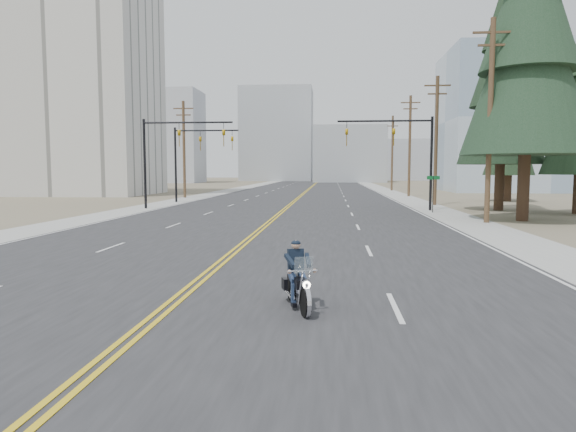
# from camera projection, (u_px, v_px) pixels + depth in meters

# --- Properties ---
(ground_plane) EXTENTS (400.00, 400.00, 0.00)m
(ground_plane) POSITION_uv_depth(u_px,v_px,m) (92.00, 372.00, 7.75)
(ground_plane) COLOR #776D56
(ground_plane) RESTS_ON ground
(road) EXTENTS (20.00, 200.00, 0.01)m
(road) POSITION_uv_depth(u_px,v_px,m) (308.00, 190.00, 77.22)
(road) COLOR #303033
(road) RESTS_ON ground
(sidewalk_left) EXTENTS (3.00, 200.00, 0.01)m
(sidewalk_left) POSITION_uv_depth(u_px,v_px,m) (232.00, 190.00, 78.18)
(sidewalk_left) COLOR #A5A5A0
(sidewalk_left) RESTS_ON ground
(sidewalk_right) EXTENTS (3.00, 200.00, 0.01)m
(sidewalk_right) POSITION_uv_depth(u_px,v_px,m) (385.00, 191.00, 76.25)
(sidewalk_right) COLOR #A5A5A0
(sidewalk_right) RESTS_ON ground
(traffic_mast_left) EXTENTS (7.10, 0.26, 7.00)m
(traffic_mast_left) POSITION_uv_depth(u_px,v_px,m) (170.00, 146.00, 39.82)
(traffic_mast_left) COLOR black
(traffic_mast_left) RESTS_ON ground
(traffic_mast_right) EXTENTS (7.10, 0.26, 7.00)m
(traffic_mast_right) POSITION_uv_depth(u_px,v_px,m) (404.00, 145.00, 38.31)
(traffic_mast_right) COLOR black
(traffic_mast_right) RESTS_ON ground
(traffic_mast_far) EXTENTS (6.10, 0.26, 7.00)m
(traffic_mast_far) POSITION_uv_depth(u_px,v_px,m) (193.00, 150.00, 47.79)
(traffic_mast_far) COLOR black
(traffic_mast_far) RESTS_ON ground
(street_sign) EXTENTS (0.90, 0.06, 2.62)m
(street_sign) POSITION_uv_depth(u_px,v_px,m) (433.00, 188.00, 36.45)
(street_sign) COLOR black
(street_sign) RESTS_ON ground
(utility_pole_b) EXTENTS (2.20, 0.30, 11.50)m
(utility_pole_b) POSITION_uv_depth(u_px,v_px,m) (490.00, 118.00, 28.99)
(utility_pole_b) COLOR brown
(utility_pole_b) RESTS_ON ground
(utility_pole_c) EXTENTS (2.20, 0.30, 11.00)m
(utility_pole_c) POSITION_uv_depth(u_px,v_px,m) (436.00, 139.00, 43.90)
(utility_pole_c) COLOR brown
(utility_pole_c) RESTS_ON ground
(utility_pole_d) EXTENTS (2.20, 0.30, 11.50)m
(utility_pole_d) POSITION_uv_depth(u_px,v_px,m) (410.00, 144.00, 58.76)
(utility_pole_d) COLOR brown
(utility_pole_d) RESTS_ON ground
(utility_pole_e) EXTENTS (2.20, 0.30, 11.00)m
(utility_pole_e) POSITION_uv_depth(u_px,v_px,m) (392.00, 152.00, 75.65)
(utility_pole_e) COLOR brown
(utility_pole_e) RESTS_ON ground
(utility_pole_left) EXTENTS (2.20, 0.30, 10.50)m
(utility_pole_left) POSITION_uv_depth(u_px,v_px,m) (184.00, 148.00, 55.94)
(utility_pole_left) COLOR brown
(utility_pole_left) RESTS_ON ground
(apartment_block) EXTENTS (18.00, 14.00, 30.00)m
(apartment_block) POSITION_uv_depth(u_px,v_px,m) (76.00, 73.00, 63.34)
(apartment_block) COLOR silver
(apartment_block) RESTS_ON ground
(glass_building) EXTENTS (24.00, 16.00, 20.00)m
(glass_building) POSITION_uv_depth(u_px,v_px,m) (530.00, 121.00, 73.63)
(glass_building) COLOR #9EB5CC
(glass_building) RESTS_ON ground
(haze_bldg_a) EXTENTS (14.00, 12.00, 22.00)m
(haze_bldg_a) POSITION_uv_depth(u_px,v_px,m) (172.00, 137.00, 123.83)
(haze_bldg_a) COLOR #B7BCC6
(haze_bldg_a) RESTS_ON ground
(haze_bldg_b) EXTENTS (18.00, 14.00, 14.00)m
(haze_bldg_b) POSITION_uv_depth(u_px,v_px,m) (349.00, 154.00, 130.50)
(haze_bldg_b) COLOR #ADB2B7
(haze_bldg_b) RESTS_ON ground
(haze_bldg_c) EXTENTS (16.00, 12.00, 18.00)m
(haze_bldg_c) POSITION_uv_depth(u_px,v_px,m) (498.00, 143.00, 112.75)
(haze_bldg_c) COLOR #B7BCC6
(haze_bldg_c) RESTS_ON ground
(haze_bldg_d) EXTENTS (20.00, 15.00, 26.00)m
(haze_bldg_d) POSITION_uv_depth(u_px,v_px,m) (277.00, 135.00, 146.53)
(haze_bldg_d) COLOR #ADB2B7
(haze_bldg_d) RESTS_ON ground
(haze_bldg_e) EXTENTS (14.00, 14.00, 12.00)m
(haze_bldg_e) POSITION_uv_depth(u_px,v_px,m) (403.00, 160.00, 153.98)
(haze_bldg_e) COLOR #B7BCC6
(haze_bldg_e) RESTS_ON ground
(haze_bldg_f) EXTENTS (12.00, 12.00, 16.00)m
(haze_bldg_f) POSITION_uv_depth(u_px,v_px,m) (135.00, 152.00, 140.25)
(haze_bldg_f) COLOR #ADB2B7
(haze_bldg_f) RESTS_ON ground
(motorcyclist) EXTENTS (1.32, 2.06, 1.49)m
(motorcyclist) POSITION_uv_depth(u_px,v_px,m) (298.00, 276.00, 11.20)
(motorcyclist) COLOR black
(motorcyclist) RESTS_ON ground
(conifer_near) EXTENTS (7.44, 7.44, 19.70)m
(conifer_near) POSITION_uv_depth(u_px,v_px,m) (530.00, 27.00, 29.75)
(conifer_near) COLOR #382619
(conifer_near) RESTS_ON ground
(conifer_tall) EXTENTS (6.27, 6.27, 17.41)m
(conifer_tall) POSITION_uv_depth(u_px,v_px,m) (503.00, 76.00, 38.01)
(conifer_tall) COLOR #382619
(conifer_tall) RESTS_ON ground
(conifer_far) EXTENTS (4.78, 4.78, 12.80)m
(conifer_far) POSITION_uv_depth(u_px,v_px,m) (510.00, 125.00, 49.43)
(conifer_far) COLOR #382619
(conifer_far) RESTS_ON ground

